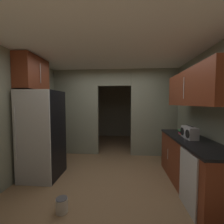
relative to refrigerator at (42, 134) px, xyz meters
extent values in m
plane|color=brown|center=(1.43, -0.17, -0.91)|extent=(20.00, 20.00, 0.00)
cube|color=silver|center=(1.43, 0.33, 1.69)|extent=(4.10, 7.35, 0.06)
cube|color=gray|center=(0.25, 1.51, 0.37)|extent=(1.36, 0.12, 2.58)
cube|color=gray|center=(2.60, 1.51, 0.37)|extent=(1.35, 0.12, 2.58)
cube|color=gray|center=(1.43, 1.51, 1.42)|extent=(1.00, 0.12, 0.49)
cube|color=gray|center=(1.43, 4.09, 0.37)|extent=(3.70, 0.10, 2.58)
cube|color=gray|center=(-0.37, 2.80, 0.37)|extent=(0.10, 2.59, 2.58)
cube|color=gray|center=(3.22, 2.80, 0.37)|extent=(0.10, 2.59, 2.58)
cube|color=black|center=(0.00, 0.02, 0.00)|extent=(0.72, 0.72, 1.83)
cube|color=#B7BABC|center=(0.00, -0.36, 0.00)|extent=(0.72, 0.03, 1.83)
cylinder|color=#B7BABC|center=(-0.30, -0.39, 0.09)|extent=(0.02, 0.02, 1.01)
cube|color=maroon|center=(2.96, -0.21, -0.47)|extent=(0.58, 1.98, 0.88)
cube|color=black|center=(2.96, -0.21, -0.01)|extent=(0.62, 1.98, 0.04)
cylinder|color=#B7BABC|center=(2.66, -0.64, -0.43)|extent=(0.01, 0.01, 0.22)
cylinder|color=#B7BABC|center=(2.66, 0.23, -0.43)|extent=(0.01, 0.01, 0.22)
cube|color=#B7BABC|center=(2.66, -0.76, -0.48)|extent=(0.02, 0.56, 0.86)
cube|color=maroon|center=(2.96, -0.21, 0.93)|extent=(0.34, 1.78, 0.63)
cylinder|color=#B7BABC|center=(2.78, -0.21, 0.93)|extent=(0.01, 0.01, 0.38)
cube|color=maroon|center=(-0.24, 0.10, 1.29)|extent=(0.34, 0.80, 0.70)
cylinder|color=#B7BABC|center=(-0.06, 0.10, 1.29)|extent=(0.01, 0.01, 0.42)
cube|color=#B2B2B7|center=(2.93, -0.14, 0.11)|extent=(0.16, 0.39, 0.21)
cylinder|color=#262626|center=(2.93, -0.14, 0.24)|extent=(0.02, 0.28, 0.02)
cylinder|color=black|center=(2.84, -0.26, 0.11)|extent=(0.01, 0.15, 0.15)
cylinder|color=black|center=(2.84, -0.03, 0.11)|extent=(0.01, 0.15, 0.15)
cube|color=gold|center=(2.93, 0.18, 0.02)|extent=(0.15, 0.15, 0.01)
cube|color=#8C3893|center=(2.93, 0.20, 0.03)|extent=(0.13, 0.13, 0.01)
cube|color=red|center=(2.92, 0.18, 0.04)|extent=(0.10, 0.16, 0.02)
cube|color=black|center=(2.93, 0.19, 0.06)|extent=(0.12, 0.15, 0.03)
cube|color=#388C47|center=(2.92, 0.20, 0.09)|extent=(0.15, 0.18, 0.02)
cylinder|color=silver|center=(0.83, -0.98, -0.81)|extent=(0.17, 0.17, 0.20)
cylinder|color=#4C4C51|center=(0.83, -0.98, -0.71)|extent=(0.16, 0.16, 0.01)
camera|label=1|loc=(1.72, -2.95, 0.66)|focal=23.61mm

